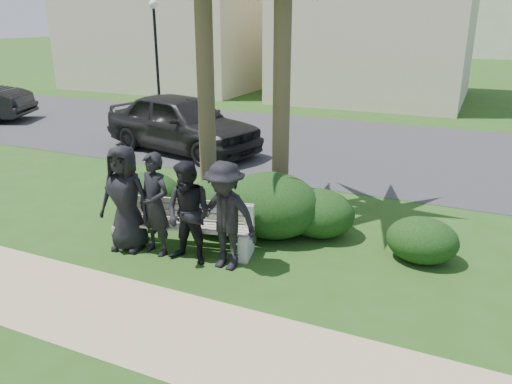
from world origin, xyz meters
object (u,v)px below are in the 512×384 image
Objects in this scene: man_d at (225,216)px; man_b at (155,204)px; park_bench at (184,229)px; man_c at (189,214)px; car_a at (182,123)px; street_lamp at (155,34)px; man_a at (125,199)px.

man_b is at bearing -174.91° from man_d.
park_bench is 1.46× the size of man_c.
car_a is (-3.79, 5.75, 0.01)m from man_c.
man_c is at bearing -53.28° from street_lamp.
street_lamp is 8.58m from car_a.
man_b is at bearing -55.20° from street_lamp.
street_lamp is at bearing 127.59° from man_c.
man_b is 6.49m from car_a.
street_lamp is at bearing 115.57° from man_a.
man_d is 7.15m from car_a.
man_b is at bearing -138.55° from car_a.
park_bench is 1.05m from man_d.
car_a is at bearing 107.01° from man_a.
street_lamp is at bearing 137.05° from man_b.
man_a is at bearing -173.30° from man_d.
man_a reaches higher than man_b.
man_a is 6.31m from car_a.
street_lamp reaches higher than car_a.
man_d is at bearing 13.03° from man_b.
street_lamp is 2.68× the size of man_c.
man_d is (1.23, 0.02, 0.00)m from man_b.
man_b is 0.66m from man_c.
man_a reaches higher than park_bench.
street_lamp is 15.60m from man_d.
car_a is (-3.47, 5.40, 0.46)m from park_bench.
car_a is at bearing 110.60° from park_bench.
park_bench is at bearing 134.12° from man_c.
man_d is at bearing -51.42° from street_lamp.
street_lamp is 14.64m from man_a.
man_a is 0.52m from man_b.
park_bench is 0.49× the size of car_a.
car_a is (-3.13, 5.69, -0.01)m from man_b.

